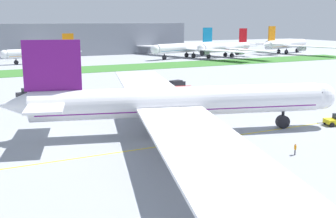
{
  "coord_description": "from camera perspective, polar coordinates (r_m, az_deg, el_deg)",
  "views": [
    {
      "loc": [
        -28.98,
        -59.88,
        19.43
      ],
      "look_at": [
        3.93,
        6.82,
        3.57
      ],
      "focal_mm": 44.42,
      "sensor_mm": 36.0,
      "label": 1
    }
  ],
  "objects": [
    {
      "name": "ground_plane",
      "position": [
        69.3,
        -0.42,
        -4.25
      ],
      "size": [
        600.0,
        600.0,
        0.0
      ],
      "primitive_type": "plane",
      "color": "#9399A0",
      "rests_on": "ground"
    },
    {
      "name": "apron_taxi_line",
      "position": [
        66.76,
        0.69,
        -4.88
      ],
      "size": [
        280.0,
        0.36,
        0.01
      ],
      "primitive_type": "cube",
      "color": "yellow",
      "rests_on": "ground"
    },
    {
      "name": "grass_median_strip",
      "position": [
        169.15,
        -16.29,
        4.98
      ],
      "size": [
        320.0,
        24.0,
        0.1
      ],
      "primitive_type": "cube",
      "color": "#38722D",
      "rests_on": "ground"
    },
    {
      "name": "airliner_foreground",
      "position": [
        71.77,
        1.02,
        0.92
      ],
      "size": [
        58.01,
        95.59,
        16.46
      ],
      "color": "white",
      "rests_on": "ground"
    },
    {
      "name": "pushback_tug",
      "position": [
        84.61,
        22.01,
        -1.44
      ],
      "size": [
        5.68,
        3.47,
        2.19
      ],
      "color": "yellow",
      "rests_on": "ground"
    },
    {
      "name": "ground_crew_wingwalker_port",
      "position": [
        64.16,
        17.06,
        -5.15
      ],
      "size": [
        0.47,
        0.52,
        1.74
      ],
      "color": "black",
      "rests_on": "ground"
    },
    {
      "name": "ground_crew_marshaller_front",
      "position": [
        46.7,
        10.3,
        -11.37
      ],
      "size": [
        0.54,
        0.43,
        1.7
      ],
      "color": "black",
      "rests_on": "ground"
    },
    {
      "name": "service_truck_baggage_loader",
      "position": [
        118.44,
        1.29,
        3.35
      ],
      "size": [
        4.85,
        3.22,
        2.84
      ],
      "color": "black",
      "rests_on": "ground"
    },
    {
      "name": "service_truck_fuel_bowser",
      "position": [
        108.16,
        -18.48,
        1.96
      ],
      "size": [
        6.14,
        3.19,
        3.17
      ],
      "color": "black",
      "rests_on": "ground"
    },
    {
      "name": "service_truck_catering_van",
      "position": [
        108.13,
        2.5,
        2.49
      ],
      "size": [
        5.9,
        3.55,
        2.75
      ],
      "color": "#B21E19",
      "rests_on": "ground"
    },
    {
      "name": "parked_airliner_far_left",
      "position": [
        201.74,
        -16.81,
        7.31
      ],
      "size": [
        37.25,
        58.06,
        13.56
      ],
      "color": "white",
      "rests_on": "ground"
    },
    {
      "name": "parked_airliner_far_centre",
      "position": [
        223.08,
        2.62,
        8.4
      ],
      "size": [
        48.37,
        78.59,
        15.67
      ],
      "color": "white",
      "rests_on": "ground"
    },
    {
      "name": "parked_airliner_far_right",
      "position": [
        228.24,
        7.99,
        8.34
      ],
      "size": [
        39.73,
        62.05,
        15.26
      ],
      "color": "white",
      "rests_on": "ground"
    },
    {
      "name": "parked_airliner_far_outer",
      "position": [
        261.02,
        15.75,
        8.54
      ],
      "size": [
        43.19,
        68.15,
        16.35
      ],
      "color": "white",
      "rests_on": "ground"
    },
    {
      "name": "terminal_building",
      "position": [
        247.95,
        -11.83,
        9.38
      ],
      "size": [
        124.28,
        20.0,
        18.0
      ],
      "primitive_type": "cube",
      "color": "gray",
      "rests_on": "ground"
    }
  ]
}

